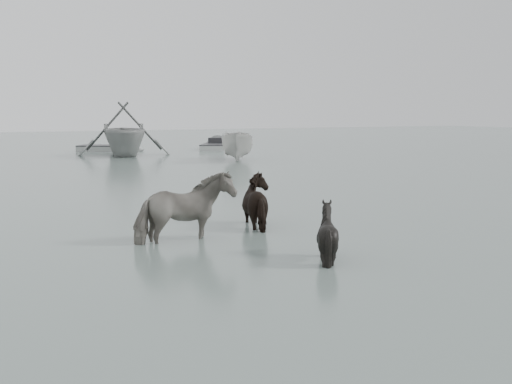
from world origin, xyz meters
TOP-DOWN VIEW (x-y plane):
  - ground at (0.00, 0.00)m, footprint 140.00×140.00m
  - pony_pinto at (-1.98, 1.12)m, footprint 2.14×1.18m
  - pony_dark at (0.32, 2.05)m, footprint 1.60×1.77m
  - pony_black at (-0.19, -1.44)m, footprint 1.46×1.38m
  - rowboat_trail at (3.35, 25.58)m, footprint 6.50×7.15m
  - boat_small at (7.76, 19.48)m, footprint 3.48×4.66m
  - skiff_port at (10.45, 28.87)m, footprint 4.23×5.72m
  - skiff_mid at (3.44, 30.20)m, footprint 5.08×3.93m

SIDE VIEW (x-z plane):
  - ground at x=0.00m, z-range 0.00..0.00m
  - skiff_port at x=10.45m, z-range 0.00..0.75m
  - skiff_mid at x=3.44m, z-range 0.00..0.75m
  - pony_black at x=-0.19m, z-range 0.00..1.33m
  - pony_dark at x=0.32m, z-range 0.00..1.55m
  - boat_small at x=7.76m, z-range 0.00..1.70m
  - pony_pinto at x=-1.98m, z-range 0.00..1.72m
  - rowboat_trail at x=3.35m, z-range 0.00..3.25m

